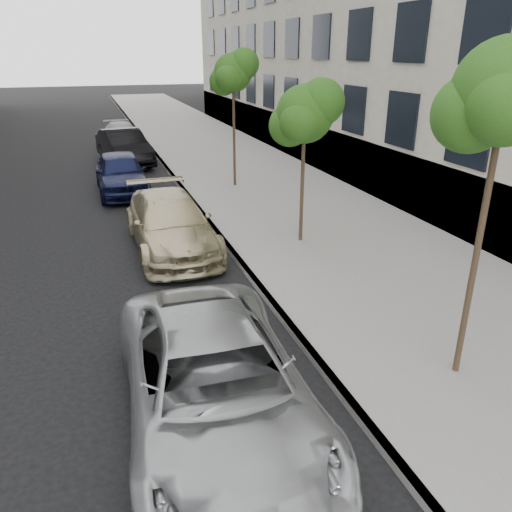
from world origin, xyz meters
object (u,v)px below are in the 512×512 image
sedan_blue (121,173)px  tree_far (234,73)px  minivan (216,384)px  tree_mid (306,114)px  sedan_black (124,147)px  tree_near (508,92)px  suv (171,223)px  sedan_rear (122,134)px

sedan_blue → tree_far: bearing=-10.5°
minivan → sedan_blue: 13.66m
tree_mid → sedan_black: bearing=106.5°
tree_far → sedan_black: (-3.71, 6.03, -3.50)m
tree_mid → tree_far: size_ratio=0.86×
sedan_black → tree_near: bearing=-88.6°
suv → sedan_rear: 16.87m
tree_far → sedan_blue: 5.61m
tree_near → sedan_rear: size_ratio=1.22×
tree_far → suv: 7.54m
tree_near → sedan_black: bearing=101.0°
tree_mid → sedan_rear: tree_mid is taller
tree_near → tree_mid: 6.57m
tree_far → suv: bearing=-121.7°
suv → sedan_blue: bearing=96.3°
tree_mid → sedan_rear: size_ratio=1.00×
tree_mid → sedan_blue: size_ratio=0.96×
sedan_blue → sedan_rear: sedan_blue is taller
tree_mid → suv: (-3.49, 0.85, -2.83)m
tree_near → suv: tree_near is taller
sedan_rear → sedan_black: bearing=-96.6°
sedan_rear → suv: bearing=-93.6°
tree_mid → tree_far: (-0.00, 6.50, 0.74)m
minivan → tree_far: bearing=75.0°
tree_mid → tree_near: bearing=-90.0°
sedan_rear → tree_mid: bearing=-82.4°
minivan → sedan_blue: (-0.19, 13.66, 0.01)m
sedan_rear → tree_near: bearing=-85.3°
tree_near → minivan: size_ratio=0.98×
tree_near → minivan: 5.58m
tree_near → minivan: tree_near is taller
sedan_blue → sedan_rear: bearing=84.9°
tree_mid → minivan: bearing=-122.6°
tree_mid → suv: bearing=166.3°
tree_near → sedan_blue: bearing=107.3°
suv → sedan_rear: bearing=89.0°
minivan → sedan_blue: bearing=93.4°
minivan → sedan_blue: size_ratio=1.21×
suv → sedan_rear: suv is taller
tree_near → minivan: bearing=178.5°
suv → sedan_black: bearing=90.3°
tree_mid → tree_far: bearing=90.0°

